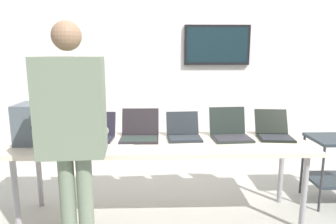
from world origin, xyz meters
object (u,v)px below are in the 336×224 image
Objects in this scene: laptop_station_3 at (230,131)px; laptop_station_2 at (184,132)px; laptop_station_1 at (140,132)px; laptop_station_0 at (94,133)px; equipment_box at (41,123)px; person at (72,124)px; workbench at (162,148)px; laptop_station_4 at (274,131)px.

laptop_station_2 is at bearing 178.97° from laptop_station_3.
laptop_station_1 is at bearing 179.75° from laptop_station_3.
laptop_station_0 reaches higher than laptop_station_2.
laptop_station_2 is at bearing 4.28° from equipment_box.
person is at bearing -137.74° from laptop_station_2.
equipment_box is (-1.08, 0.03, 0.23)m from workbench.
person reaches higher than laptop_station_0.
workbench is 7.42× the size of laptop_station_1.
laptop_station_1 is 0.95× the size of laptop_station_3.
laptop_station_0 is 0.95× the size of laptop_station_4.
laptop_station_1 is (0.88, 0.09, -0.12)m from equipment_box.
laptop_station_4 reaches higher than laptop_station_2.
equipment_box reaches higher than laptop_station_2.
equipment_box reaches higher than laptop_station_1.
laptop_station_0 is at bearing 179.24° from laptop_station_1.
workbench is 7.05× the size of laptop_station_3.
laptop_station_4 is at bearing 1.70° from laptop_station_3.
laptop_station_0 is 0.43m from laptop_station_1.
laptop_station_1 reaches higher than laptop_station_0.
laptop_station_3 reaches higher than workbench.
person is (-1.27, -0.74, 0.26)m from laptop_station_3.
equipment_box reaches higher than laptop_station_3.
laptop_station_3 is at bearing -178.30° from laptop_station_4.
laptop_station_1 is at bearing 148.84° from workbench.
equipment_box is 0.23× the size of person.
person is at bearing -134.71° from workbench.
laptop_station_1 is 0.89m from person.
laptop_station_3 is at bearing -1.03° from laptop_station_2.
laptop_station_4 reaches higher than workbench.
laptop_station_1 reaches higher than workbench.
laptop_station_2 is (1.29, 0.10, -0.12)m from equipment_box.
laptop_station_1 is 0.42m from laptop_station_2.
laptop_station_0 is at bearing 179.90° from laptop_station_2.
laptop_station_0 is 1.71m from laptop_station_4.
workbench is 0.27m from laptop_station_1.
equipment_box reaches higher than workbench.
equipment_box is 1.05× the size of laptop_station_3.
person is (-1.69, -0.76, 0.26)m from laptop_station_4.
equipment_box is 1.30m from laptop_station_2.
laptop_station_2 is at bearing -179.69° from laptop_station_4.
person is (-0.62, -0.62, 0.37)m from workbench.
workbench is at bearing -31.16° from laptop_station_1.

